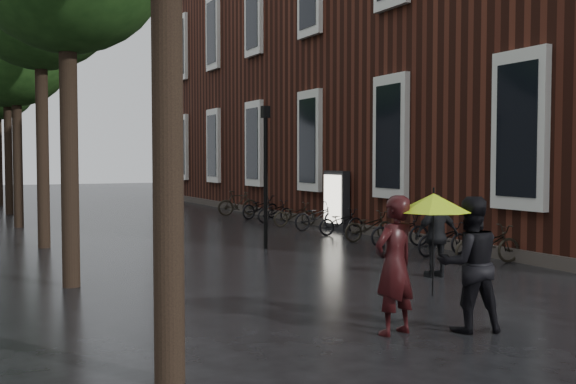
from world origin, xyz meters
TOP-DOWN VIEW (x-y plane):
  - ground at (0.00, 0.00)m, footprint 120.00×120.00m
  - brick_building at (10.47, 19.46)m, footprint 10.20×33.20m
  - street_trees at (-3.99, 15.91)m, footprint 4.33×34.03m
  - person_burgundy at (-0.74, 1.60)m, footprint 0.76×0.58m
  - person_black at (0.28, 1.28)m, footprint 1.07×0.95m
  - lime_umbrella at (-0.22, 1.43)m, footprint 0.99×0.99m
  - pedestrian_walking at (2.60, 4.86)m, footprint 1.00×0.50m
  - parked_bicycles at (4.64, 12.91)m, footprint 2.00×15.21m
  - ad_lightbox at (5.30, 13.43)m, footprint 0.30×1.30m
  - lamp_post at (1.31, 10.28)m, footprint 0.19×0.19m
  - cycle_sign at (-3.34, 18.17)m, footprint 0.15×0.52m

SIDE VIEW (x-z plane):
  - ground at x=0.00m, z-range 0.00..0.00m
  - parked_bicycles at x=4.64m, z-range -0.07..0.96m
  - pedestrian_walking at x=2.60m, z-range 0.00..1.65m
  - person_black at x=0.28m, z-range 0.00..1.84m
  - person_burgundy at x=-0.74m, z-range 0.00..1.87m
  - ad_lightbox at x=5.30m, z-range 0.00..1.96m
  - lime_umbrella at x=-0.22m, z-range 1.03..2.50m
  - cycle_sign at x=-3.34m, z-range 0.46..3.33m
  - lamp_post at x=1.31m, z-range 0.40..4.13m
  - brick_building at x=10.47m, z-range -0.01..11.99m
  - street_trees at x=-3.99m, z-range 1.88..10.79m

